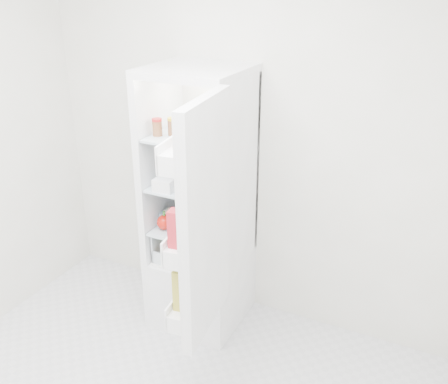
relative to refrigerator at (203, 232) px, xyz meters
The scene contains 21 objects.
room_walls 1.57m from the refrigerator, 80.89° to the right, with size 3.02×3.02×2.61m.
refrigerator is the anchor object (origin of this frame).
shelf_low 0.10m from the refrigerator, 90.00° to the right, with size 0.49×0.53×0.01m, color silver.
shelf_mid 0.39m from the refrigerator, 90.00° to the right, with size 0.49×0.53×0.01m, color silver.
shelf_top 0.72m from the refrigerator, 90.00° to the right, with size 0.49×0.53×0.01m, color silver.
crisper_left 0.15m from the refrigerator, 152.98° to the right, with size 0.23×0.46×0.22m, color silver, non-canonical shape.
crisper_right 0.15m from the refrigerator, 27.02° to the right, with size 0.23×0.46×0.22m, color silver, non-canonical shape.
condiment_jars 0.78m from the refrigerator, 90.00° to the right, with size 0.46×0.16×0.08m.
squeeze_bottle 0.83m from the refrigerator, 17.73° to the left, with size 0.05×0.05×0.16m, color white.
tub_white 0.52m from the refrigerator, 115.28° to the right, with size 0.13×0.13×0.08m, color white.
tub_cream 0.46m from the refrigerator, 116.01° to the right, with size 0.13×0.13×0.08m, color beige.
tin_red 0.45m from the refrigerator, 48.87° to the right, with size 0.10×0.10×0.07m, color red.
foil_tray 0.44m from the refrigerator, 131.42° to the left, with size 0.17×0.13×0.04m, color #B6B6BA.
tub_green 0.44m from the refrigerator, 15.43° to the right, with size 0.11×0.15×0.09m, color #3A7F41.
red_cabbage 0.27m from the refrigerator, 41.57° to the right, with size 0.17×0.17×0.17m, color #5E2059.
bell_pepper 0.31m from the refrigerator, 129.24° to the right, with size 0.10×0.10×0.10m, color red.
mushroom_bowl 0.25m from the refrigerator, 140.25° to the right, with size 0.17×0.17×0.08m, color #82A6C2.
salad_bag 0.31m from the refrigerator, 73.62° to the right, with size 0.10×0.10×0.10m, color #ABC997.
citrus_pile 0.17m from the refrigerator, 146.25° to the right, with size 0.20×0.31×0.16m.
veg_pile 0.18m from the refrigerator, 26.82° to the right, with size 0.16×0.30×0.10m.
fridge_door 0.84m from the refrigerator, 62.00° to the right, with size 0.24×0.60×1.30m.
Camera 1 is at (1.28, -1.43, 2.31)m, focal length 40.00 mm.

